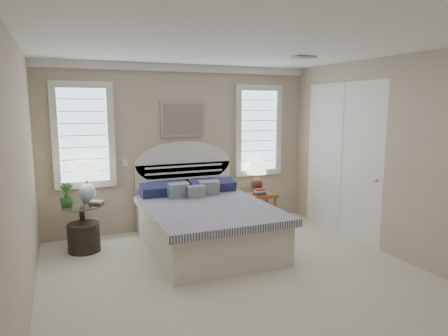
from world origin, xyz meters
TOP-DOWN VIEW (x-y plane):
  - floor at (0.00, 0.00)m, footprint 4.50×5.00m
  - ceiling at (0.00, 0.00)m, footprint 4.50×5.00m
  - wall_back at (0.00, 2.50)m, footprint 4.50×0.02m
  - wall_left at (-2.25, 0.00)m, footprint 0.02×5.00m
  - wall_right at (2.25, 0.00)m, footprint 0.02×5.00m
  - crown_molding at (0.00, 2.46)m, footprint 4.50×0.08m
  - hvac_vent at (1.20, 0.80)m, footprint 0.30×0.20m
  - switch_plate at (-0.95, 2.48)m, footprint 0.08×0.01m
  - window_left at (-1.55, 2.48)m, footprint 0.90×0.06m
  - window_right at (1.40, 2.48)m, footprint 0.90×0.06m
  - painting at (0.00, 2.46)m, footprint 0.74×0.04m
  - closet_door at (2.23, 1.20)m, footprint 0.02×1.80m
  - bed at (0.00, 1.46)m, footprint 1.72×2.28m
  - side_table_left at (-1.65, 2.05)m, footprint 0.56×0.56m
  - nightstand_right at (1.30, 2.15)m, footprint 0.50×0.40m
  - floor_pot at (-1.65, 1.89)m, footprint 0.56×0.56m
  - lamp_left at (-1.56, 2.18)m, footprint 0.51×0.51m
  - lamp_right at (1.29, 2.30)m, footprint 0.44×0.44m
  - potted_plant at (-1.85, 2.03)m, footprint 0.26×0.26m
  - books_left at (-1.46, 1.94)m, footprint 0.22×0.19m
  - books_right at (1.23, 2.06)m, footprint 0.20×0.15m

SIDE VIEW (x-z plane):
  - floor at x=0.00m, z-range -0.01..0.01m
  - floor_pot at x=-1.65m, z-range 0.00..0.40m
  - bed at x=0.00m, z-range -0.35..1.12m
  - nightstand_right at x=1.30m, z-range 0.12..0.65m
  - side_table_left at x=-1.65m, z-range 0.07..0.70m
  - books_right at x=1.23m, z-range 0.53..0.63m
  - books_left at x=-1.46m, z-range 0.63..0.70m
  - potted_plant at x=-1.85m, z-range 0.63..0.98m
  - lamp_right at x=1.29m, z-range 0.59..1.16m
  - lamp_left at x=-1.56m, z-range 0.70..1.33m
  - switch_plate at x=-0.95m, z-range 1.09..1.21m
  - closet_door at x=2.23m, z-range 0.00..2.40m
  - wall_back at x=0.00m, z-range 0.00..2.70m
  - wall_left at x=-2.25m, z-range 0.00..2.70m
  - wall_right at x=2.25m, z-range 0.00..2.70m
  - window_left at x=-1.55m, z-range 0.80..2.40m
  - window_right at x=1.40m, z-range 0.80..2.40m
  - painting at x=0.00m, z-range 1.53..2.11m
  - crown_molding at x=0.00m, z-range 2.58..2.70m
  - hvac_vent at x=1.20m, z-range 2.67..2.69m
  - ceiling at x=0.00m, z-range 2.70..2.71m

